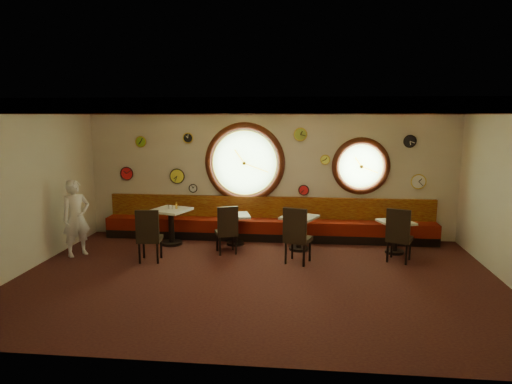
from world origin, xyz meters
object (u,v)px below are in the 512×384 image
table_c (299,229)px  condiment_b_pepper (236,213)px  table_a (171,222)px  condiment_d_pepper (400,219)px  condiment_a_salt (169,207)px  condiment_c_pepper (300,214)px  chair_a (149,232)px  condiment_a_bottle (176,205)px  condiment_a_pepper (172,207)px  waiter (76,218)px  condiment_b_bottle (237,211)px  table_d (395,233)px  chair_b (227,227)px  condiment_c_salt (293,214)px  condiment_b_salt (233,211)px  condiment_c_bottle (303,212)px  chair_d (399,232)px  chair_c (296,232)px  condiment_d_salt (392,217)px  condiment_d_bottle (401,217)px  table_b (235,226)px

table_c → condiment_b_pepper: bearing=171.8°
table_a → condiment_d_pepper: (5.16, -0.16, 0.23)m
condiment_a_salt → condiment_c_pepper: size_ratio=0.93×
chair_a → condiment_d_pepper: 5.37m
condiment_a_bottle → condiment_d_pepper: bearing=-2.2°
table_c → condiment_c_pepper: (0.02, -0.03, 0.34)m
condiment_b_pepper → condiment_a_pepper: bearing=-176.0°
condiment_d_pepper → waiter: waiter is taller
condiment_b_bottle → condiment_a_bottle: bearing=-173.8°
table_d → table_a: bearing=178.3°
chair_b → condiment_c_salt: bearing=-1.1°
condiment_b_salt → condiment_d_pepper: size_ratio=1.27×
condiment_a_salt → condiment_c_bottle: size_ratio=0.61×
chair_d → condiment_b_pepper: chair_d is taller
condiment_a_bottle → chair_c: bearing=-22.7°
condiment_c_salt → condiment_c_bottle: (0.22, 0.03, 0.03)m
chair_d → condiment_d_pepper: chair_d is taller
chair_a → waiter: (-1.71, 0.31, 0.19)m
condiment_a_bottle → chair_a: bearing=-98.3°
condiment_b_salt → chair_b: bearing=-90.1°
chair_a → condiment_a_pepper: (0.12, 1.33, 0.26)m
chair_c → condiment_a_bottle: (-2.81, 1.17, 0.26)m
condiment_c_pepper → waiter: 4.86m
table_a → condiment_a_salt: bearing=179.9°
table_c → condiment_d_salt: (2.04, 0.07, 0.29)m
table_a → condiment_c_salt: size_ratio=10.14×
condiment_c_bottle → condiment_d_bottle: 2.13m
condiment_d_pepper → chair_b: bearing=-173.2°
table_c → table_d: size_ratio=1.10×
table_b → chair_c: 1.96m
table_a → condiment_c_bottle: (3.07, -0.09, 0.32)m
chair_a → condiment_b_bottle: chair_a is taller
table_c → condiment_c_bottle: condiment_c_bottle is taller
table_a → condiment_c_salt: 2.86m
chair_d → condiment_c_bottle: 2.09m
condiment_a_pepper → condiment_d_bottle: (5.15, -0.09, -0.10)m
condiment_c_pepper → waiter: bearing=-169.6°
chair_b → condiment_c_salt: chair_b is taller
table_c → chair_b: bearing=-162.8°
condiment_a_salt → condiment_d_pepper: 5.21m
table_d → table_c: bearing=179.3°
table_b → condiment_a_bottle: bearing=-174.9°
table_c → condiment_b_bottle: bearing=167.9°
table_a → condiment_a_salt: (-0.05, 0.00, 0.36)m
condiment_b_bottle → condiment_c_bottle: (1.54, -0.27, 0.05)m
table_b → condiment_b_bottle: 0.35m
table_d → condiment_a_pepper: (-5.05, 0.13, 0.44)m
condiment_c_salt → condiment_b_pepper: 1.34m
condiment_d_bottle → table_b: bearing=176.0°
table_d → condiment_d_bottle: 0.36m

